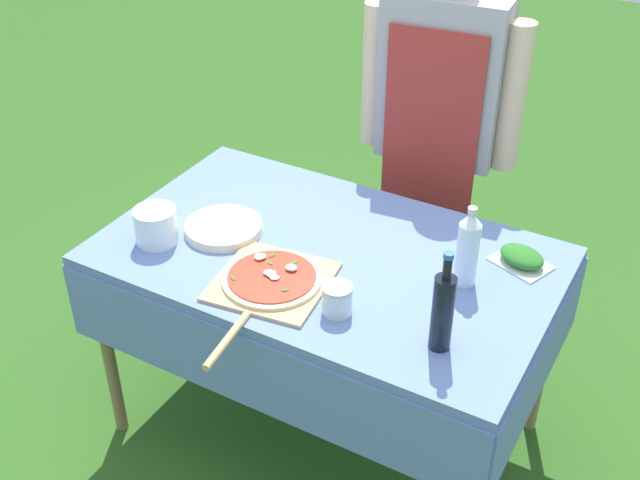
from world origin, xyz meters
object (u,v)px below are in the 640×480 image
object	(u,v)px
pizza_on_peel	(270,282)
mixing_tub	(156,226)
water_bottle	(468,248)
sauce_jar	(337,301)
prep_table	(327,273)
oil_bottle	(443,311)
herb_container	(522,257)
person_cook	(439,119)
plate_stack	(224,228)

from	to	relation	value
pizza_on_peel	mixing_tub	world-z (taller)	mixing_tub
water_bottle	sauce_jar	bearing A→B (deg)	-130.18
prep_table	mixing_tub	distance (m)	0.59
prep_table	oil_bottle	bearing A→B (deg)	-26.43
prep_table	herb_container	size ratio (longest dim) A/B	7.01
person_cook	sauce_jar	world-z (taller)	person_cook
oil_bottle	prep_table	bearing A→B (deg)	153.57
water_bottle	herb_container	world-z (taller)	water_bottle
oil_bottle	person_cook	bearing A→B (deg)	113.38
pizza_on_peel	oil_bottle	world-z (taller)	oil_bottle
herb_container	mixing_tub	distance (m)	1.20
prep_table	plate_stack	distance (m)	0.39
water_bottle	plate_stack	xyz separation A→B (m)	(-0.82, -0.13, -0.11)
prep_table	oil_bottle	distance (m)	0.60
plate_stack	sauce_jar	bearing A→B (deg)	-19.22
prep_table	plate_stack	world-z (taller)	plate_stack
plate_stack	prep_table	bearing A→B (deg)	10.12
herb_container	mixing_tub	size ratio (longest dim) A/B	1.51
oil_bottle	water_bottle	xyz separation A→B (m)	(-0.05, 0.32, 0.00)
prep_table	sauce_jar	xyz separation A→B (m)	(0.18, -0.26, 0.13)
mixing_tub	person_cook	bearing A→B (deg)	59.42
prep_table	plate_stack	bearing A→B (deg)	-169.88
mixing_tub	herb_container	bearing A→B (deg)	23.22
prep_table	plate_stack	xyz separation A→B (m)	(-0.37, -0.07, 0.10)
mixing_tub	sauce_jar	bearing A→B (deg)	-2.67
water_bottle	prep_table	bearing A→B (deg)	-171.35
prep_table	pizza_on_peel	xyz separation A→B (m)	(-0.07, -0.24, 0.10)
person_cook	water_bottle	distance (m)	0.80
sauce_jar	mixing_tub	bearing A→B (deg)	177.33
pizza_on_peel	water_bottle	distance (m)	0.61
pizza_on_peel	water_bottle	size ratio (longest dim) A/B	2.25
plate_stack	sauce_jar	world-z (taller)	sauce_jar
prep_table	person_cook	world-z (taller)	person_cook
person_cook	mixing_tub	size ratio (longest dim) A/B	11.86
oil_bottle	mixing_tub	distance (m)	1.03
person_cook	herb_container	size ratio (longest dim) A/B	7.88
oil_bottle	herb_container	distance (m)	0.51
prep_table	pizza_on_peel	world-z (taller)	pizza_on_peel
pizza_on_peel	plate_stack	xyz separation A→B (m)	(-0.30, 0.18, 0.00)
water_bottle	pizza_on_peel	bearing A→B (deg)	-148.83
plate_stack	sauce_jar	size ratio (longest dim) A/B	2.87
prep_table	herb_container	distance (m)	0.64
mixing_tub	prep_table	bearing A→B (deg)	22.89
person_cook	oil_bottle	size ratio (longest dim) A/B	5.28
person_cook	oil_bottle	distance (m)	1.11
oil_bottle	water_bottle	world-z (taller)	oil_bottle
prep_table	sauce_jar	distance (m)	0.34
sauce_jar	oil_bottle	bearing A→B (deg)	1.39
prep_table	water_bottle	bearing A→B (deg)	8.65
water_bottle	plate_stack	world-z (taller)	water_bottle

